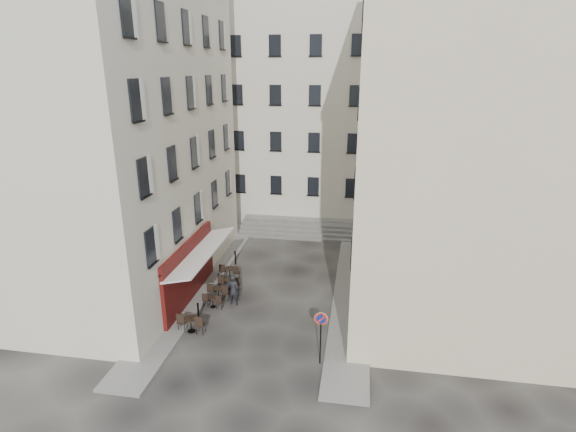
% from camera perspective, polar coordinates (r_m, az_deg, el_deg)
% --- Properties ---
extents(ground, '(90.00, 90.00, 0.00)m').
position_cam_1_polar(ground, '(24.39, -3.08, -12.43)').
color(ground, black).
rests_on(ground, ground).
extents(sidewalk_left, '(2.00, 22.00, 0.12)m').
position_cam_1_polar(sidewalk_left, '(28.90, -10.17, -7.40)').
color(sidewalk_left, slate).
rests_on(sidewalk_left, ground).
extents(sidewalk_right, '(2.00, 18.00, 0.12)m').
position_cam_1_polar(sidewalk_right, '(26.51, 8.03, -9.76)').
color(sidewalk_right, slate).
rests_on(sidewalk_right, ground).
extents(building_left, '(12.20, 16.20, 20.60)m').
position_cam_1_polar(building_left, '(28.02, -24.03, 12.39)').
color(building_left, beige).
rests_on(building_left, ground).
extents(building_right, '(12.20, 14.20, 18.60)m').
position_cam_1_polar(building_right, '(24.82, 23.22, 9.58)').
color(building_right, '#C7B694').
rests_on(building_right, ground).
extents(building_back, '(18.20, 10.20, 18.60)m').
position_cam_1_polar(building_back, '(39.97, 1.27, 13.79)').
color(building_back, beige).
rests_on(building_back, ground).
extents(cafe_storefront, '(1.74, 7.30, 3.50)m').
position_cam_1_polar(cafe_storefront, '(25.55, -12.22, -6.59)').
color(cafe_storefront, '#451009').
rests_on(cafe_storefront, ground).
extents(stone_steps, '(9.00, 3.15, 0.80)m').
position_cam_1_polar(stone_steps, '(35.45, 1.27, -1.57)').
color(stone_steps, '#605E5B').
rests_on(stone_steps, ground).
extents(bollard_near, '(0.12, 0.12, 0.98)m').
position_cam_1_polar(bollard_near, '(24.15, -11.34, -11.69)').
color(bollard_near, black).
rests_on(bollard_near, ground).
extents(bollard_mid, '(0.12, 0.12, 0.98)m').
position_cam_1_polar(bollard_mid, '(27.05, -8.76, -8.09)').
color(bollard_mid, black).
rests_on(bollard_mid, ground).
extents(bollard_far, '(0.12, 0.12, 0.98)m').
position_cam_1_polar(bollard_far, '(30.07, -6.71, -5.20)').
color(bollard_far, black).
rests_on(bollard_far, ground).
extents(no_parking_sign, '(0.58, 0.10, 2.53)m').
position_cam_1_polar(no_parking_sign, '(19.96, 4.19, -14.02)').
color(no_parking_sign, black).
rests_on(no_parking_sign, ground).
extents(bistro_table_a, '(1.39, 0.65, 0.98)m').
position_cam_1_polar(bistro_table_a, '(23.22, -12.18, -13.14)').
color(bistro_table_a, black).
rests_on(bistro_table_a, ground).
extents(bistro_table_b, '(1.13, 0.53, 0.79)m').
position_cam_1_polar(bistro_table_b, '(25.18, -9.52, -10.55)').
color(bistro_table_b, black).
rests_on(bistro_table_b, ground).
extents(bistro_table_c, '(1.27, 0.60, 0.90)m').
position_cam_1_polar(bistro_table_c, '(25.94, -8.80, -9.47)').
color(bistro_table_c, black).
rests_on(bistro_table_c, ground).
extents(bistro_table_d, '(1.30, 0.61, 0.92)m').
position_cam_1_polar(bistro_table_d, '(26.80, -7.48, -8.42)').
color(bistro_table_d, black).
rests_on(bistro_table_d, ground).
extents(bistro_table_e, '(1.26, 0.59, 0.88)m').
position_cam_1_polar(bistro_table_e, '(28.25, -7.42, -7.00)').
color(bistro_table_e, black).
rests_on(bistro_table_e, ground).
extents(pedestrian, '(0.67, 0.45, 1.78)m').
position_cam_1_polar(pedestrian, '(25.10, -6.96, -9.27)').
color(pedestrian, black).
rests_on(pedestrian, ground).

